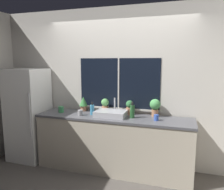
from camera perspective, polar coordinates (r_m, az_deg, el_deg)
name	(u,v)px	position (r m, az deg, el deg)	size (l,w,h in m)	color
ground_plane	(108,178)	(3.64, -1.16, -20.85)	(14.00, 14.00, 0.00)	#4C4742
wall_back	(119,87)	(3.80, 1.88, 2.01)	(8.00, 0.09, 2.70)	#BCB7AD
wall_left	(40,80)	(5.56, -18.22, 3.76)	(0.06, 7.00, 2.70)	#BCB7AD
counter	(113,143)	(3.69, 0.28, -12.52)	(2.54, 0.59, 0.92)	#B2A893
refrigerator	(29,114)	(4.32, -20.94, -4.71)	(0.63, 0.64, 1.67)	silver
sink	(111,113)	(3.55, -0.26, -4.83)	(0.49, 0.41, 0.27)	#ADADB2
potted_plant_far_left	(83,103)	(3.93, -7.49, -2.06)	(0.15, 0.15, 0.26)	#9E6B4C
potted_plant_center_left	(105,105)	(3.78, -1.84, -2.66)	(0.13, 0.13, 0.25)	#9E6B4C
potted_plant_center_right	(130,107)	(3.66, 4.60, -3.21)	(0.12, 0.12, 0.24)	#9E6B4C
potted_plant_far_right	(155,106)	(3.58, 11.18, -2.83)	(0.17, 0.17, 0.28)	#9E6B4C
soap_bottle	(92,109)	(3.65, -5.19, -3.78)	(0.07, 0.07, 0.22)	teal
bottle_tall	(132,111)	(3.45, 5.32, -4.24)	(0.07, 0.07, 0.26)	#235128
mug_blue	(156,118)	(3.36, 11.48, -5.81)	(0.07, 0.07, 0.09)	#3351AD
mug_grey	(80,113)	(3.63, -8.28, -4.60)	(0.08, 0.08, 0.09)	gray
mug_green	(61,109)	(3.91, -13.17, -3.71)	(0.09, 0.09, 0.10)	#38844C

